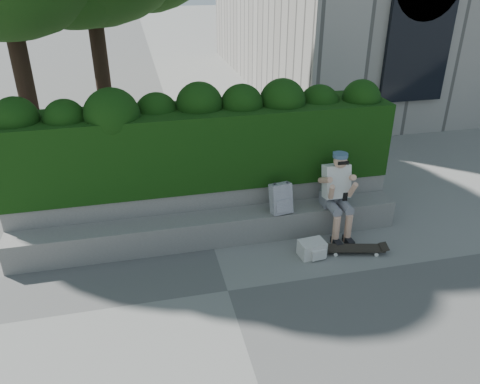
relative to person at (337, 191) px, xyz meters
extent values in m
plane|color=slate|center=(-1.96, -1.07, -0.75)|extent=(80.00, 80.00, 0.00)
cube|color=gray|center=(-1.96, 0.18, -0.53)|extent=(6.00, 0.45, 0.45)
cube|color=gray|center=(-1.96, 0.66, -0.38)|extent=(6.00, 0.50, 0.75)
cube|color=black|center=(-1.96, 0.88, 0.60)|extent=(6.00, 1.00, 1.20)
cylinder|color=black|center=(-3.54, 4.56, 0.77)|extent=(0.32, 0.32, 3.05)
cylinder|color=black|center=(-4.95, 3.69, 0.65)|extent=(0.34, 0.34, 2.80)
cube|color=slate|center=(0.00, 0.13, -0.19)|extent=(0.36, 0.26, 0.22)
cube|color=silver|center=(0.00, 0.06, 0.15)|extent=(0.40, 0.32, 0.55)
sphere|color=tan|center=(0.00, -0.01, 0.51)|extent=(0.21, 0.21, 0.21)
cylinder|color=#415D78|center=(0.00, 0.01, 0.60)|extent=(0.23, 0.23, 0.06)
cube|color=black|center=(0.00, -0.29, 0.05)|extent=(0.07, 0.02, 0.13)
cylinder|color=tan|center=(-0.10, -0.31, -0.51)|extent=(0.11, 0.11, 0.47)
cylinder|color=tan|center=(0.10, -0.31, -0.51)|extent=(0.11, 0.11, 0.47)
cube|color=black|center=(-0.10, -0.37, -0.70)|extent=(0.10, 0.26, 0.10)
cube|color=black|center=(0.10, -0.37, -0.70)|extent=(0.10, 0.26, 0.10)
cube|color=black|center=(0.09, -0.61, -0.67)|extent=(0.90, 0.41, 0.02)
cylinder|color=silver|center=(-0.23, -0.64, -0.72)|extent=(0.07, 0.05, 0.06)
cylinder|color=silver|center=(-0.19, -0.45, -0.72)|extent=(0.07, 0.05, 0.06)
cylinder|color=silver|center=(0.37, -0.77, -0.72)|extent=(0.07, 0.05, 0.06)
cylinder|color=silver|center=(0.41, -0.59, -0.72)|extent=(0.07, 0.05, 0.06)
cube|color=silver|center=(-0.88, 0.08, -0.07)|extent=(0.34, 0.22, 0.47)
cube|color=beige|center=(-0.57, -0.54, -0.63)|extent=(0.40, 0.31, 0.24)
camera|label=1|loc=(-2.93, -5.97, 3.27)|focal=35.00mm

